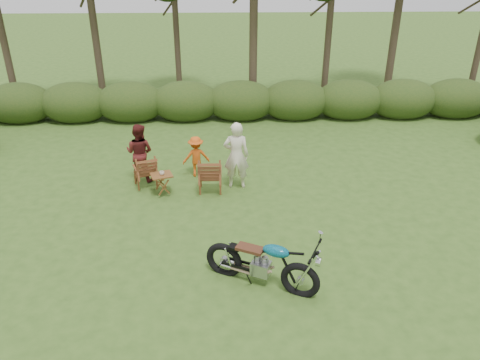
{
  "coord_description": "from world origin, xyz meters",
  "views": [
    {
      "loc": [
        -0.62,
        -7.56,
        5.7
      ],
      "look_at": [
        -0.27,
        2.02,
        0.9
      ],
      "focal_mm": 35.0,
      "sensor_mm": 36.0,
      "label": 1
    }
  ],
  "objects_px": {
    "lawn_chair_right": "(211,191)",
    "child": "(197,175)",
    "adult_a": "(236,187)",
    "lawn_chair_left": "(146,185)",
    "side_table": "(162,184)",
    "motorcycle": "(261,283)",
    "adult_b": "(142,179)",
    "cup": "(162,173)"
  },
  "relations": [
    {
      "from": "lawn_chair_right",
      "to": "side_table",
      "type": "relative_size",
      "value": 1.72
    },
    {
      "from": "motorcycle",
      "to": "adult_a",
      "type": "distance_m",
      "value": 4.0
    },
    {
      "from": "lawn_chair_left",
      "to": "lawn_chair_right",
      "type": "bearing_deg",
      "value": 147.51
    },
    {
      "from": "adult_b",
      "to": "child",
      "type": "bearing_deg",
      "value": -155.03
    },
    {
      "from": "lawn_chair_left",
      "to": "side_table",
      "type": "xyz_separation_m",
      "value": [
        0.5,
        -0.5,
        0.28
      ]
    },
    {
      "from": "motorcycle",
      "to": "child",
      "type": "height_order",
      "value": "motorcycle"
    },
    {
      "from": "adult_b",
      "to": "child",
      "type": "height_order",
      "value": "adult_b"
    },
    {
      "from": "cup",
      "to": "adult_a",
      "type": "bearing_deg",
      "value": 10.99
    },
    {
      "from": "child",
      "to": "side_table",
      "type": "bearing_deg",
      "value": 41.16
    },
    {
      "from": "side_table",
      "to": "cup",
      "type": "bearing_deg",
      "value": -38.15
    },
    {
      "from": "motorcycle",
      "to": "cup",
      "type": "height_order",
      "value": "cup"
    },
    {
      "from": "lawn_chair_right",
      "to": "side_table",
      "type": "distance_m",
      "value": 1.26
    },
    {
      "from": "motorcycle",
      "to": "adult_b",
      "type": "xyz_separation_m",
      "value": [
        -2.9,
        4.52,
        0.0
      ]
    },
    {
      "from": "adult_b",
      "to": "lawn_chair_right",
      "type": "bearing_deg",
      "value": 176.41
    },
    {
      "from": "lawn_chair_right",
      "to": "adult_a",
      "type": "height_order",
      "value": "adult_a"
    },
    {
      "from": "lawn_chair_right",
      "to": "adult_b",
      "type": "bearing_deg",
      "value": -21.03
    },
    {
      "from": "adult_a",
      "to": "child",
      "type": "relative_size",
      "value": 1.57
    },
    {
      "from": "motorcycle",
      "to": "lawn_chair_left",
      "type": "distance_m",
      "value": 4.95
    },
    {
      "from": "cup",
      "to": "adult_b",
      "type": "height_order",
      "value": "adult_b"
    },
    {
      "from": "side_table",
      "to": "adult_a",
      "type": "relative_size",
      "value": 0.31
    },
    {
      "from": "lawn_chair_left",
      "to": "adult_a",
      "type": "height_order",
      "value": "adult_a"
    },
    {
      "from": "lawn_chair_left",
      "to": "child",
      "type": "bearing_deg",
      "value": -177.37
    },
    {
      "from": "lawn_chair_right",
      "to": "side_table",
      "type": "height_order",
      "value": "side_table"
    },
    {
      "from": "adult_a",
      "to": "side_table",
      "type": "bearing_deg",
      "value": 13.57
    },
    {
      "from": "adult_a",
      "to": "child",
      "type": "xyz_separation_m",
      "value": [
        -1.08,
        0.72,
        0.0
      ]
    },
    {
      "from": "lawn_chair_right",
      "to": "side_table",
      "type": "xyz_separation_m",
      "value": [
        -1.22,
        -0.15,
        0.28
      ]
    },
    {
      "from": "cup",
      "to": "side_table",
      "type": "bearing_deg",
      "value": 141.85
    },
    {
      "from": "cup",
      "to": "adult_a",
      "type": "xyz_separation_m",
      "value": [
        1.88,
        0.37,
        -0.61
      ]
    },
    {
      "from": "cup",
      "to": "adult_b",
      "type": "distance_m",
      "value": 1.28
    },
    {
      "from": "side_table",
      "to": "motorcycle",
      "type": "bearing_deg",
      "value": -58.3
    },
    {
      "from": "lawn_chair_right",
      "to": "child",
      "type": "xyz_separation_m",
      "value": [
        -0.4,
        0.93,
        0.0
      ]
    },
    {
      "from": "adult_a",
      "to": "child",
      "type": "bearing_deg",
      "value": -30.79
    },
    {
      "from": "side_table",
      "to": "child",
      "type": "height_order",
      "value": "child"
    },
    {
      "from": "adult_a",
      "to": "child",
      "type": "distance_m",
      "value": 1.3
    },
    {
      "from": "child",
      "to": "adult_b",
      "type": "bearing_deg",
      "value": -4.48
    },
    {
      "from": "lawn_chair_left",
      "to": "side_table",
      "type": "distance_m",
      "value": 0.76
    },
    {
      "from": "motorcycle",
      "to": "lawn_chair_right",
      "type": "relative_size",
      "value": 2.22
    },
    {
      "from": "motorcycle",
      "to": "adult_a",
      "type": "xyz_separation_m",
      "value": [
        -0.34,
        3.98,
        0.0
      ]
    },
    {
      "from": "side_table",
      "to": "child",
      "type": "xyz_separation_m",
      "value": [
        0.82,
        1.07,
        -0.28
      ]
    },
    {
      "from": "motorcycle",
      "to": "side_table",
      "type": "bearing_deg",
      "value": 147.58
    },
    {
      "from": "cup",
      "to": "child",
      "type": "height_order",
      "value": "cup"
    },
    {
      "from": "motorcycle",
      "to": "adult_a",
      "type": "height_order",
      "value": "adult_a"
    }
  ]
}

